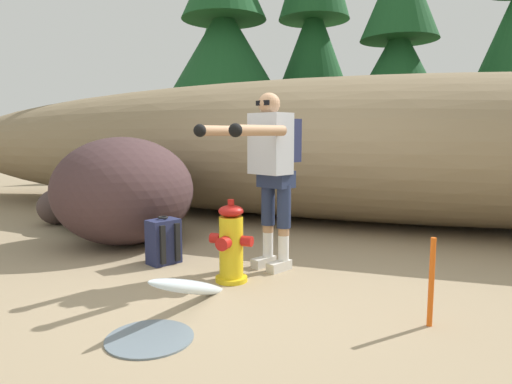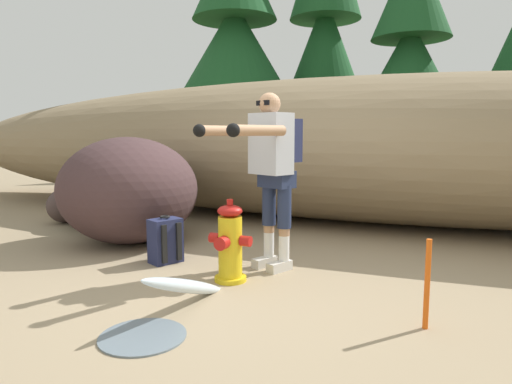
{
  "view_description": "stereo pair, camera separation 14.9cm",
  "coord_description": "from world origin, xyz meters",
  "px_view_note": "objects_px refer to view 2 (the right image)",
  "views": [
    {
      "loc": [
        1.44,
        -3.43,
        1.27
      ],
      "look_at": [
        -0.06,
        0.31,
        0.75
      ],
      "focal_mm": 31.69,
      "sensor_mm": 36.0,
      "label": 1
    },
    {
      "loc": [
        1.57,
        -3.37,
        1.27
      ],
      "look_at": [
        -0.06,
        0.31,
        0.75
      ],
      "focal_mm": 31.69,
      "sensor_mm": 36.0,
      "label": 2
    }
  ],
  "objects_px": {
    "utility_worker": "(271,160)",
    "boulder_large": "(129,190)",
    "fire_hydrant": "(230,244)",
    "survey_stake": "(427,284)",
    "boulder_outlier": "(67,205)",
    "boulder_small": "(141,208)",
    "spare_backpack": "(165,241)",
    "boulder_mid": "(101,206)"
  },
  "relations": [
    {
      "from": "boulder_mid",
      "to": "boulder_outlier",
      "type": "bearing_deg",
      "value": 178.32
    },
    {
      "from": "spare_backpack",
      "to": "survey_stake",
      "type": "relative_size",
      "value": 0.78
    },
    {
      "from": "utility_worker",
      "to": "boulder_large",
      "type": "height_order",
      "value": "utility_worker"
    },
    {
      "from": "boulder_large",
      "to": "boulder_small",
      "type": "bearing_deg",
      "value": 119.61
    },
    {
      "from": "boulder_large",
      "to": "survey_stake",
      "type": "relative_size",
      "value": 2.66
    },
    {
      "from": "boulder_small",
      "to": "survey_stake",
      "type": "xyz_separation_m",
      "value": [
        3.77,
        -1.88,
        0.04
      ]
    },
    {
      "from": "fire_hydrant",
      "to": "utility_worker",
      "type": "relative_size",
      "value": 0.44
    },
    {
      "from": "fire_hydrant",
      "to": "boulder_small",
      "type": "distance_m",
      "value": 2.65
    },
    {
      "from": "spare_backpack",
      "to": "boulder_outlier",
      "type": "distance_m",
      "value": 2.74
    },
    {
      "from": "boulder_large",
      "to": "boulder_mid",
      "type": "height_order",
      "value": "boulder_large"
    },
    {
      "from": "boulder_small",
      "to": "boulder_outlier",
      "type": "relative_size",
      "value": 1.1
    },
    {
      "from": "fire_hydrant",
      "to": "boulder_small",
      "type": "bearing_deg",
      "value": 144.46
    },
    {
      "from": "boulder_small",
      "to": "boulder_large",
      "type": "bearing_deg",
      "value": -60.39
    },
    {
      "from": "fire_hydrant",
      "to": "utility_worker",
      "type": "xyz_separation_m",
      "value": [
        0.19,
        0.47,
        0.71
      ]
    },
    {
      "from": "spare_backpack",
      "to": "boulder_small",
      "type": "xyz_separation_m",
      "value": [
        -1.31,
        1.29,
        0.05
      ]
    },
    {
      "from": "utility_worker",
      "to": "boulder_small",
      "type": "height_order",
      "value": "utility_worker"
    },
    {
      "from": "utility_worker",
      "to": "boulder_outlier",
      "type": "xyz_separation_m",
      "value": [
        -3.54,
        0.91,
        -0.78
      ]
    },
    {
      "from": "spare_backpack",
      "to": "survey_stake",
      "type": "height_order",
      "value": "survey_stake"
    },
    {
      "from": "boulder_mid",
      "to": "boulder_small",
      "type": "relative_size",
      "value": 1.43
    },
    {
      "from": "spare_backpack",
      "to": "survey_stake",
      "type": "bearing_deg",
      "value": -169.78
    },
    {
      "from": "fire_hydrant",
      "to": "boulder_small",
      "type": "xyz_separation_m",
      "value": [
        -2.16,
        1.54,
        -0.06
      ]
    },
    {
      "from": "boulder_large",
      "to": "spare_backpack",
      "type": "bearing_deg",
      "value": -31.33
    },
    {
      "from": "boulder_small",
      "to": "boulder_outlier",
      "type": "distance_m",
      "value": 1.21
    },
    {
      "from": "utility_worker",
      "to": "survey_stake",
      "type": "height_order",
      "value": "utility_worker"
    },
    {
      "from": "boulder_large",
      "to": "survey_stake",
      "type": "bearing_deg",
      "value": -18.65
    },
    {
      "from": "boulder_outlier",
      "to": "boulder_mid",
      "type": "bearing_deg",
      "value": -1.68
    },
    {
      "from": "boulder_mid",
      "to": "boulder_small",
      "type": "xyz_separation_m",
      "value": [
        0.53,
        0.18,
        -0.02
      ]
    },
    {
      "from": "boulder_outlier",
      "to": "survey_stake",
      "type": "bearing_deg",
      "value": -19.11
    },
    {
      "from": "spare_backpack",
      "to": "boulder_large",
      "type": "relative_size",
      "value": 0.29
    },
    {
      "from": "boulder_outlier",
      "to": "boulder_large",
      "type": "bearing_deg",
      "value": -20.06
    },
    {
      "from": "fire_hydrant",
      "to": "survey_stake",
      "type": "xyz_separation_m",
      "value": [
        1.61,
        -0.34,
        -0.03
      ]
    },
    {
      "from": "boulder_large",
      "to": "boulder_small",
      "type": "height_order",
      "value": "boulder_large"
    },
    {
      "from": "boulder_large",
      "to": "boulder_outlier",
      "type": "relative_size",
      "value": 2.65
    },
    {
      "from": "utility_worker",
      "to": "survey_stake",
      "type": "relative_size",
      "value": 2.73
    },
    {
      "from": "utility_worker",
      "to": "boulder_large",
      "type": "xyz_separation_m",
      "value": [
        -1.92,
        0.32,
        -0.42
      ]
    },
    {
      "from": "utility_worker",
      "to": "boulder_large",
      "type": "distance_m",
      "value": 1.99
    },
    {
      "from": "fire_hydrant",
      "to": "utility_worker",
      "type": "bearing_deg",
      "value": 67.63
    },
    {
      "from": "fire_hydrant",
      "to": "boulder_mid",
      "type": "bearing_deg",
      "value": 153.18
    },
    {
      "from": "survey_stake",
      "to": "boulder_outlier",
      "type": "bearing_deg",
      "value": 160.89
    },
    {
      "from": "fire_hydrant",
      "to": "boulder_large",
      "type": "distance_m",
      "value": 1.92
    },
    {
      "from": "utility_worker",
      "to": "survey_stake",
      "type": "xyz_separation_m",
      "value": [
        1.42,
        -0.81,
        -0.73
      ]
    },
    {
      "from": "fire_hydrant",
      "to": "spare_backpack",
      "type": "height_order",
      "value": "fire_hydrant"
    }
  ]
}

